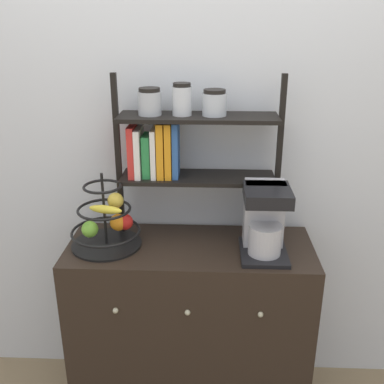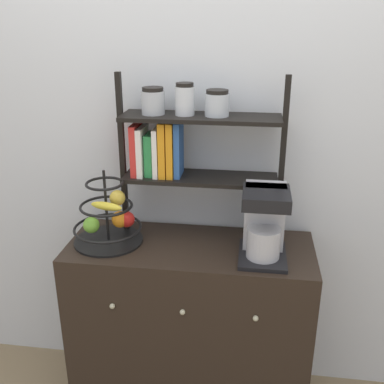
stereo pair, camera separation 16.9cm
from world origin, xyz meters
name	(u,v)px [view 2 (the right image)]	position (x,y,z in m)	size (l,w,h in m)	color
wall_back	(198,140)	(0.00, 0.48, 1.30)	(7.00, 0.05, 2.60)	silver
sideboard	(190,326)	(0.00, 0.22, 0.44)	(1.10, 0.46, 0.88)	black
coffee_maker	(264,222)	(0.32, 0.18, 1.04)	(0.20, 0.25, 0.31)	black
fruit_stand	(109,220)	(-0.36, 0.21, 0.99)	(0.31, 0.31, 0.34)	black
shelf_hutch	(180,140)	(-0.06, 0.34, 1.34)	(0.74, 0.20, 0.74)	black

